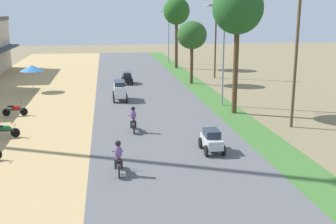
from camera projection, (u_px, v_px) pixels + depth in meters
parked_motorbike_fourth at (5, 130)px, 25.31m from camera, size 1.80×0.54×0.94m
parked_motorbike_fifth at (15, 109)px, 30.64m from camera, size 1.80×0.54×0.94m
vendor_umbrella at (32, 68)px, 39.49m from camera, size 2.20×2.20×2.52m
median_tree_nearest at (238, 9)px, 29.86m from camera, size 3.66×3.66×9.58m
median_tree_second at (192, 36)px, 43.35m from camera, size 3.08×3.08×6.52m
median_tree_third at (176, 12)px, 54.92m from camera, size 3.47×3.47×9.32m
streetlamp_near at (224, 48)px, 33.17m from camera, size 3.16×0.20×8.11m
streetlamp_mid at (169, 33)px, 61.26m from camera, size 3.16×0.20×7.56m
utility_pole_near at (216, 39)px, 47.44m from camera, size 1.80×0.20×8.62m
utility_pole_far at (296, 53)px, 26.83m from camera, size 1.80×0.20×9.51m
car_hatchback_silver at (212, 140)px, 22.68m from camera, size 1.04×2.00×1.23m
car_van_white at (120, 90)px, 35.74m from camera, size 1.19×2.41×1.67m
car_sedan_black at (127, 77)px, 44.16m from camera, size 1.10×2.26×1.19m
motorbike_foreground_rider at (118, 158)px, 19.56m from camera, size 0.54×1.80×1.66m
motorbike_ahead_second at (133, 120)px, 26.47m from camera, size 0.54×1.80×1.66m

